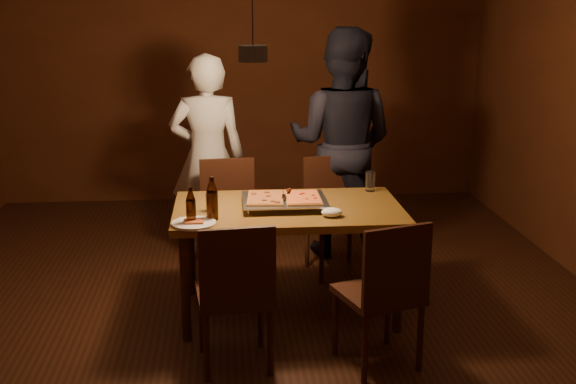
{
  "coord_description": "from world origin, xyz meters",
  "views": [
    {
      "loc": [
        -0.18,
        -4.53,
        2.08
      ],
      "look_at": [
        0.22,
        0.03,
        0.85
      ],
      "focal_mm": 45.0,
      "sensor_mm": 36.0,
      "label": 1
    }
  ],
  "objects": [
    {
      "name": "water_glass_right",
      "position": [
        0.84,
        0.38,
        0.82
      ],
      "size": [
        0.07,
        0.07,
        0.14
      ],
      "primitive_type": "cylinder",
      "color": "silver",
      "rests_on": "dining_table"
    },
    {
      "name": "napkin",
      "position": [
        0.48,
        -0.22,
        0.78
      ],
      "size": [
        0.13,
        0.1,
        0.06
      ],
      "primitive_type": "ellipsoid",
      "color": "white",
      "rests_on": "dining_table"
    },
    {
      "name": "chair_near_left",
      "position": [
        -0.14,
        -0.75,
        0.54
      ],
      "size": [
        0.46,
        0.46,
        0.49
      ],
      "rotation": [
        0.0,
        0.0,
        0.11
      ],
      "color": "#38190F",
      "rests_on": "floor"
    },
    {
      "name": "pizza_meat",
      "position": [
        0.07,
        0.06,
        0.81
      ],
      "size": [
        0.26,
        0.38,
        0.02
      ],
      "primitive_type": "cube",
      "rotation": [
        0.0,
        0.0,
        -0.07
      ],
      "color": "maroon",
      "rests_on": "pizza_tray"
    },
    {
      "name": "chair_near_right",
      "position": [
        0.7,
        -0.81,
        0.54
      ],
      "size": [
        0.53,
        0.53,
        0.49
      ],
      "rotation": [
        0.0,
        0.0,
        0.32
      ],
      "color": "#38190F",
      "rests_on": "floor"
    },
    {
      "name": "pendant_lamp",
      "position": [
        0.0,
        0.0,
        1.76
      ],
      "size": [
        0.18,
        0.18,
        1.1
      ],
      "color": "black",
      "rests_on": "ceiling"
    },
    {
      "name": "diner_dark",
      "position": [
        0.76,
        1.2,
        0.94
      ],
      "size": [
        1.12,
        1.02,
        1.87
      ],
      "primitive_type": "imported",
      "rotation": [
        0.0,
        0.0,
        2.72
      ],
      "color": "black",
      "rests_on": "floor"
    },
    {
      "name": "plate_slice",
      "position": [
        -0.38,
        -0.31,
        0.76
      ],
      "size": [
        0.27,
        0.27,
        0.03
      ],
      "color": "white",
      "rests_on": "dining_table"
    },
    {
      "name": "chair_far_left",
      "position": [
        -0.17,
        0.78,
        0.54
      ],
      "size": [
        0.45,
        0.45,
        0.49
      ],
      "rotation": [
        0.0,
        0.0,
        3.22
      ],
      "color": "#38190F",
      "rests_on": "floor"
    },
    {
      "name": "room_shell",
      "position": [
        0.0,
        0.0,
        1.4
      ],
      "size": [
        6.0,
        6.0,
        6.0
      ],
      "color": "#361A0E",
      "rests_on": "ground"
    },
    {
      "name": "pizza_cheese",
      "position": [
        0.32,
        0.04,
        0.81
      ],
      "size": [
        0.23,
        0.37,
        0.02
      ],
      "primitive_type": "cube",
      "rotation": [
        0.0,
        0.0,
        -0.01
      ],
      "color": "gold",
      "rests_on": "pizza_tray"
    },
    {
      "name": "dining_table",
      "position": [
        0.22,
        0.03,
        0.68
      ],
      "size": [
        1.5,
        0.9,
        0.75
      ],
      "color": "brown",
      "rests_on": "floor"
    },
    {
      "name": "diner_white",
      "position": [
        -0.33,
        1.22,
        0.83
      ],
      "size": [
        0.61,
        0.4,
        1.67
      ],
      "primitive_type": "imported",
      "rotation": [
        0.0,
        0.0,
        3.14
      ],
      "color": "silver",
      "rests_on": "floor"
    },
    {
      "name": "spatula",
      "position": [
        0.21,
        0.05,
        0.81
      ],
      "size": [
        0.14,
        0.25,
        0.04
      ],
      "primitive_type": null,
      "rotation": [
        0.0,
        0.0,
        -0.24
      ],
      "color": "silver",
      "rests_on": "pizza_tray"
    },
    {
      "name": "pizza_tray",
      "position": [
        0.2,
        0.05,
        0.77
      ],
      "size": [
        0.56,
        0.46,
        0.05
      ],
      "primitive_type": "cube",
      "rotation": [
        0.0,
        0.0,
        -0.02
      ],
      "color": "silver",
      "rests_on": "dining_table"
    },
    {
      "name": "water_glass_left",
      "position": [
        -0.28,
        -0.03,
        0.81
      ],
      "size": [
        0.07,
        0.07,
        0.11
      ],
      "primitive_type": "cylinder",
      "color": "silver",
      "rests_on": "dining_table"
    },
    {
      "name": "chair_far_right",
      "position": [
        0.64,
        0.81,
        0.54
      ],
      "size": [
        0.49,
        0.49,
        0.49
      ],
      "rotation": [
        0.0,
        0.0,
        3.34
      ],
      "color": "#38190F",
      "rests_on": "floor"
    },
    {
      "name": "beer_bottle_a",
      "position": [
        -0.4,
        -0.29,
        0.86
      ],
      "size": [
        0.06,
        0.06,
        0.23
      ],
      "color": "black",
      "rests_on": "dining_table"
    },
    {
      "name": "beer_bottle_b",
      "position": [
        -0.27,
        -0.22,
        0.89
      ],
      "size": [
        0.07,
        0.07,
        0.27
      ],
      "color": "black",
      "rests_on": "dining_table"
    }
  ]
}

